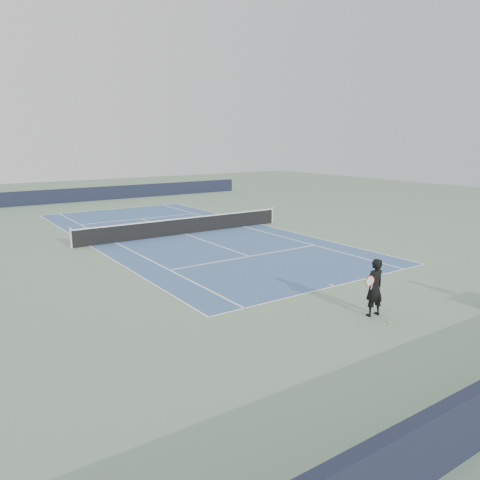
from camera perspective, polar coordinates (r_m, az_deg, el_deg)
ground at (r=27.16m, az=-6.72°, el=0.72°), size 80.00×80.00×0.00m
court_surface at (r=27.16m, az=-6.72°, el=0.73°), size 10.97×23.77×0.01m
tennis_net at (r=27.07m, az=-6.75°, el=1.76°), size 12.90×0.10×1.07m
windscreen_far at (r=43.54m, az=-17.86°, el=5.33°), size 30.00×0.25×1.20m
tennis_player at (r=15.01m, az=16.05°, el=-5.57°), size 0.82×0.55×1.82m
tennis_ball at (r=14.81m, az=17.76°, el=-9.53°), size 0.07×0.07×0.07m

